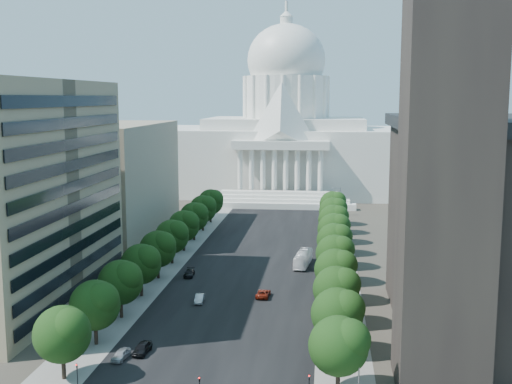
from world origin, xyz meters
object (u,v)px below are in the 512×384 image
(car_silver, at_px, (199,298))
(car_parked, at_px, (121,355))
(car_dark_a, at_px, (142,348))
(car_red, at_px, (263,294))
(city_bus, at_px, (303,259))
(car_dark_b, at_px, (189,273))

(car_silver, distance_m, car_parked, 27.21)
(car_dark_a, relative_size, car_red, 0.92)
(car_red, relative_size, city_bus, 0.44)
(car_dark_a, height_order, car_parked, car_dark_a)
(car_dark_b, bearing_deg, car_parked, -94.30)
(car_silver, distance_m, car_red, 12.03)
(car_dark_a, height_order, car_red, car_dark_a)
(car_red, relative_size, car_dark_b, 1.06)
(car_silver, height_order, car_dark_b, car_silver)
(car_silver, relative_size, car_dark_b, 0.92)
(car_dark_b, bearing_deg, car_silver, -75.18)
(car_red, height_order, car_parked, car_parked)
(car_red, bearing_deg, car_dark_a, 65.48)
(car_dark_a, bearing_deg, car_parked, -130.97)
(car_red, distance_m, car_dark_b, 20.65)
(car_dark_a, distance_m, car_dark_b, 40.60)
(car_parked, height_order, city_bus, city_bus)
(car_dark_b, height_order, city_bus, city_bus)
(city_bus, bearing_deg, car_silver, -116.11)
(car_silver, distance_m, city_bus, 32.94)
(car_dark_a, height_order, city_bus, city_bus)
(car_silver, distance_m, car_dark_b, 17.35)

